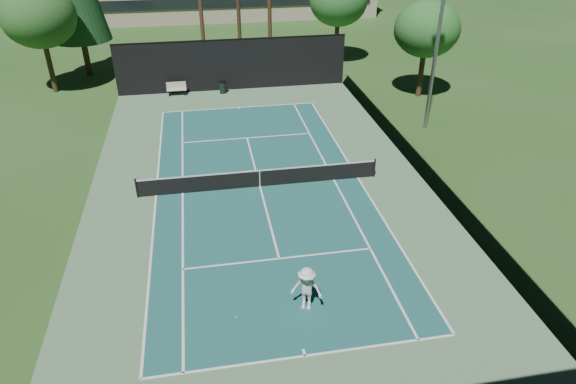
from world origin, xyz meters
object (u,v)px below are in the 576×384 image
object	(u,v)px
tennis_ball_d	(169,146)
tennis_ball_c	(249,171)
tennis_net	(260,178)
tennis_ball_b	(183,170)
trash_bin	(223,87)
tennis_ball_a	(236,317)
player	(307,289)
park_bench	(176,88)

from	to	relation	value
tennis_ball_d	tennis_ball_c	bearing A→B (deg)	-42.40
tennis_net	tennis_ball_b	distance (m)	4.89
tennis_ball_b	trash_bin	bearing A→B (deg)	76.04
tennis_net	tennis_ball_b	xyz separation A→B (m)	(-4.07, 2.65, -0.52)
tennis_net	trash_bin	size ratio (longest dim) A/B	13.65
tennis_net	tennis_ball_c	bearing A→B (deg)	102.59
tennis_ball_c	tennis_ball_a	bearing A→B (deg)	-98.64
tennis_ball_d	tennis_ball_a	bearing A→B (deg)	-79.78
trash_bin	player	bearing A→B (deg)	-86.62
tennis_ball_a	tennis_ball_d	bearing A→B (deg)	100.22
tennis_ball_b	trash_bin	size ratio (longest dim) A/B	0.07
player	tennis_ball_b	xyz separation A→B (m)	(-4.60, 12.20, -0.90)
player	tennis_ball_b	distance (m)	13.07
tennis_ball_d	tennis_net	bearing A→B (deg)	-50.33
tennis_ball_a	tennis_ball_b	bearing A→B (deg)	98.94
player	tennis_ball_a	world-z (taller)	player
tennis_ball_c	tennis_ball_d	bearing A→B (deg)	137.60
tennis_ball_b	tennis_ball_c	xyz separation A→B (m)	(3.67, -0.83, 0.00)
park_bench	trash_bin	xyz separation A→B (m)	(3.57, -0.21, -0.07)
player	tennis_ball_d	distance (m)	16.49
player	tennis_ball_a	size ratio (longest dim) A/B	29.42
player	tennis_ball_d	size ratio (longest dim) A/B	31.35
player	tennis_ball_c	xyz separation A→B (m)	(-0.94, 11.37, -0.90)
tennis_ball_b	park_bench	xyz separation A→B (m)	(-0.43, 12.83, 0.51)
player	trash_bin	distance (m)	24.87
tennis_net	tennis_ball_a	xyz separation A→B (m)	(-2.15, -9.62, -0.53)
player	tennis_net	bearing A→B (deg)	116.84
tennis_net	tennis_ball_d	xyz separation A→B (m)	(-4.96, 5.98, -0.53)
tennis_ball_d	trash_bin	distance (m)	10.14
tennis_net	park_bench	xyz separation A→B (m)	(-4.50, 15.48, -0.01)
tennis_net	park_bench	size ratio (longest dim) A/B	8.60
tennis_ball_d	trash_bin	size ratio (longest dim) A/B	0.06
tennis_ball_d	trash_bin	bearing A→B (deg)	66.62
player	tennis_ball_d	xyz separation A→B (m)	(-5.49, 15.53, -0.91)
park_bench	player	bearing A→B (deg)	-78.63
tennis_net	trash_bin	bearing A→B (deg)	93.50
tennis_ball_b	player	bearing A→B (deg)	-69.32
tennis_ball_d	trash_bin	xyz separation A→B (m)	(4.02, 9.30, 0.45)
trash_bin	tennis_ball_d	bearing A→B (deg)	-113.38
tennis_ball_a	park_bench	distance (m)	25.21
tennis_ball_c	tennis_ball_d	size ratio (longest dim) A/B	1.23
tennis_ball_a	tennis_ball_b	world-z (taller)	tennis_ball_b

